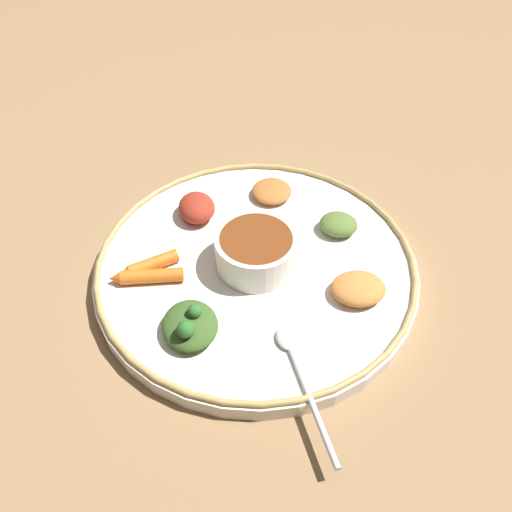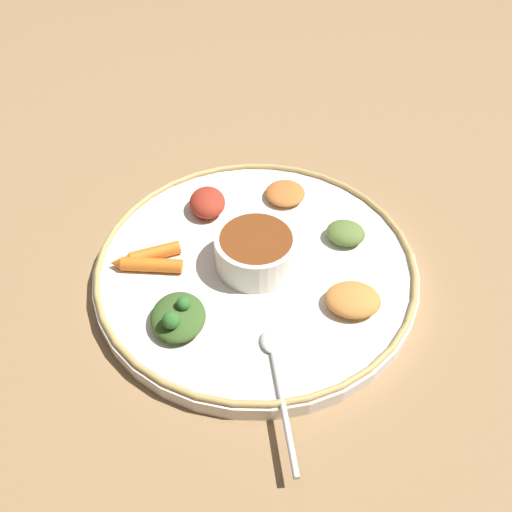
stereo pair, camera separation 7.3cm
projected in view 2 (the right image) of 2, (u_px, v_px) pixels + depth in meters
The scene contains 12 objects.
ground_plane at pixel (256, 275), 0.75m from camera, with size 2.40×2.40×0.00m, color olive.
platter at pixel (256, 269), 0.75m from camera, with size 0.43×0.43×0.02m, color white.
platter_rim at pixel (256, 262), 0.74m from camera, with size 0.42×0.42×0.01m, color tan.
center_bowl at pixel (256, 250), 0.72m from camera, with size 0.11×0.11×0.05m.
spoon at pixel (277, 373), 0.62m from camera, with size 0.07×0.17×0.01m.
greens_pile at pixel (178, 317), 0.66m from camera, with size 0.09×0.09×0.04m.
carrot_near_spoon at pixel (151, 254), 0.74m from camera, with size 0.08×0.03×0.02m.
carrot_outer at pixel (147, 265), 0.72m from camera, with size 0.09×0.06×0.02m.
mound_squash at pixel (353, 300), 0.68m from camera, with size 0.07×0.06×0.02m, color #C67A38.
mound_chickpea at pixel (285, 193), 0.82m from camera, with size 0.06×0.06×0.02m, color #B2662D.
mound_collards at pixel (346, 233), 0.76m from camera, with size 0.05×0.05×0.02m, color #567033.
mound_beet at pixel (207, 202), 0.80m from camera, with size 0.06×0.05×0.03m, color maroon.
Camera 2 is at (-0.23, -0.45, 0.56)m, focal length 39.26 mm.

